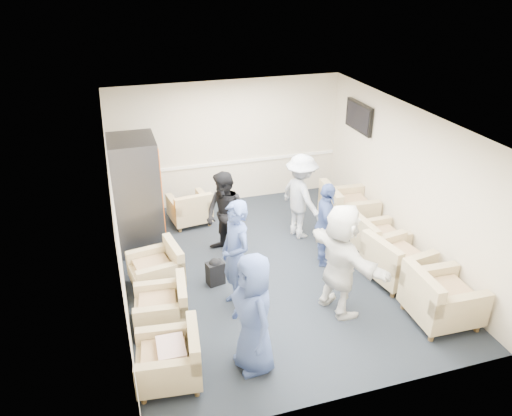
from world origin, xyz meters
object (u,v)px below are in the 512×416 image
object	(u,v)px
armchair_right_midfar	(378,240)
armchair_left_far	(159,269)
armchair_corner	(190,210)
person_front_left	(254,314)
vending_machine	(136,194)
person_back_right	(301,197)
armchair_right_midnear	(394,262)
person_mid_right	(326,225)
armchair_left_near	(173,360)
armchair_right_far	(345,209)
person_mid_left	(236,256)
person_front_right	(341,260)
armchair_left_mid	(165,308)
person_back_left	(225,216)
armchair_right_near	(439,300)

from	to	relation	value
armchair_right_midfar	armchair_left_far	bearing A→B (deg)	85.02
armchair_corner	person_front_left	size ratio (longest dim) A/B	0.51
vending_machine	person_back_right	size ratio (longest dim) A/B	1.26
armchair_right_midnear	person_mid_right	xyz separation A→B (m)	(-0.90, 0.85, 0.41)
person_back_right	armchair_corner	bearing A→B (deg)	45.61
armchair_left_near	armchair_right_far	xyz separation A→B (m)	(3.95, 3.15, 0.06)
person_mid_left	armchair_left_near	bearing A→B (deg)	-56.37
armchair_left_far	armchair_right_far	bearing A→B (deg)	94.88
armchair_right_midnear	armchair_right_midfar	distance (m)	0.83
armchair_left_near	person_mid_right	bearing A→B (deg)	130.37
person_mid_left	person_front_left	bearing A→B (deg)	-18.55
armchair_left_near	person_front_right	distance (m)	2.79
armchair_left_mid	person_front_left	world-z (taller)	person_front_left
armchair_left_mid	person_back_right	distance (m)	3.53
person_back_left	armchair_left_near	bearing A→B (deg)	-54.82
armchair_right_midnear	person_front_right	world-z (taller)	person_front_right
armchair_left_far	person_mid_left	world-z (taller)	person_mid_left
person_front_left	armchair_right_midnear	bearing A→B (deg)	105.90
armchair_corner	person_front_right	size ratio (longest dim) A/B	0.48
armchair_left_near	person_back_left	distance (m)	3.14
armchair_left_far	armchair_corner	xyz separation A→B (m)	(0.89, 2.03, -0.00)
armchair_right_midnear	armchair_right_midfar	size ratio (longest dim) A/B	1.28
person_front_left	person_mid_left	world-z (taller)	person_mid_left
person_back_left	person_front_right	bearing A→B (deg)	2.96
person_front_left	person_back_right	size ratio (longest dim) A/B	1.01
person_front_left	armchair_left_near	bearing A→B (deg)	-100.15
armchair_right_near	armchair_right_far	size ratio (longest dim) A/B	0.96
armchair_corner	vending_machine	xyz separation A→B (m)	(-1.05, -0.57, 0.75)
armchair_left_near	armchair_right_far	distance (m)	5.06
armchair_right_near	armchair_right_far	xyz separation A→B (m)	(0.01, 3.12, 0.01)
armchair_right_midfar	person_back_left	distance (m)	2.81
armchair_right_midfar	armchair_right_far	world-z (taller)	armchair_right_far
armchair_left_far	person_back_left	distance (m)	1.51
armchair_left_far	vending_machine	xyz separation A→B (m)	(-0.16, 1.46, 0.75)
armchair_corner	person_front_right	distance (m)	3.89
armchair_right_midnear	person_back_right	xyz separation A→B (m)	(-0.93, 1.92, 0.48)
armchair_left_mid	person_mid_left	bearing A→B (deg)	103.26
armchair_corner	person_front_left	xyz separation A→B (m)	(0.07, -4.24, 0.54)
vending_machine	armchair_right_midfar	bearing A→B (deg)	-22.11
armchair_corner	armchair_left_near	bearing A→B (deg)	69.25
armchair_left_far	person_front_right	distance (m)	2.98
person_front_left	person_mid_right	size ratio (longest dim) A/B	1.10
armchair_left_far	person_mid_left	bearing A→B (deg)	40.89
armchair_left_near	armchair_left_mid	distance (m)	1.12
armchair_corner	armchair_left_far	bearing A→B (deg)	58.85
armchair_right_midnear	person_back_right	bearing A→B (deg)	16.19
person_front_left	person_mid_right	xyz separation A→B (m)	(1.92, 2.05, -0.08)
armchair_corner	person_mid_right	xyz separation A→B (m)	(1.99, -2.19, 0.46)
armchair_left_near	armchair_left_mid	bearing A→B (deg)	-176.02
armchair_left_far	armchair_right_far	size ratio (longest dim) A/B	0.89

